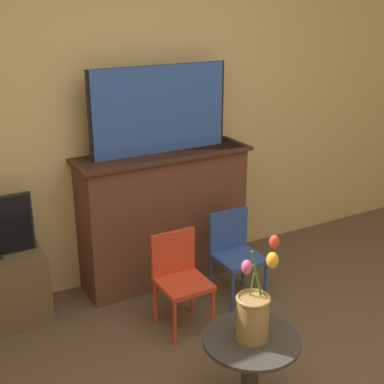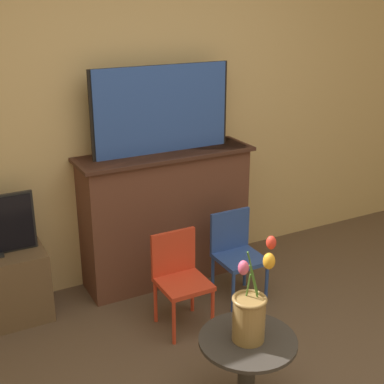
# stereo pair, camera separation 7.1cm
# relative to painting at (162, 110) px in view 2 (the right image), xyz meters

# --- Properties ---
(wall_back) EXTENTS (8.00, 0.06, 2.70)m
(wall_back) POSITION_rel_painting_xyz_m (-0.12, 0.20, 0.06)
(wall_back) COLOR tan
(wall_back) RESTS_ON ground
(fireplace_mantel) EXTENTS (1.28, 0.39, 0.99)m
(fireplace_mantel) POSITION_rel_painting_xyz_m (0.01, -0.01, -0.78)
(fireplace_mantel) COLOR brown
(fireplace_mantel) RESTS_ON ground
(painting) EXTENTS (1.02, 0.03, 0.60)m
(painting) POSITION_rel_painting_xyz_m (0.00, 0.00, 0.00)
(painting) COLOR black
(painting) RESTS_ON fireplace_mantel
(chair_red) EXTENTS (0.31, 0.31, 0.62)m
(chair_red) POSITION_rel_painting_xyz_m (-0.18, -0.61, -0.93)
(chair_red) COLOR red
(chair_red) RESTS_ON ground
(chair_blue) EXTENTS (0.31, 0.31, 0.62)m
(chair_blue) POSITION_rel_painting_xyz_m (0.32, -0.49, -0.93)
(chair_blue) COLOR #2D4C99
(chair_blue) RESTS_ON ground
(side_table) EXTENTS (0.49, 0.49, 0.44)m
(side_table) POSITION_rel_painting_xyz_m (-0.24, -1.47, -1.00)
(side_table) COLOR #332D28
(side_table) RESTS_ON ground
(vase_tulips) EXTENTS (0.25, 0.19, 0.51)m
(vase_tulips) POSITION_rel_painting_xyz_m (-0.23, -1.47, -0.70)
(vase_tulips) COLOR olive
(vase_tulips) RESTS_ON side_table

